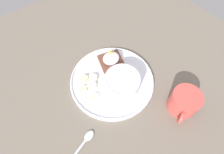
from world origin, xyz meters
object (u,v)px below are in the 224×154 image
spoon (84,142)px  banana_slice_back (95,97)px  coffee_mug (184,102)px  banana_slice_left (83,89)px  banana_slice_inner (84,79)px  banana_slice_front (92,85)px  poached_egg (111,58)px  banana_slice_right (93,78)px  toast_slice (111,62)px  oatmeal_bowl (122,83)px

spoon → banana_slice_back: bearing=-138.0°
spoon → coffee_mug: bearing=161.6°
banana_slice_left → banana_slice_inner: size_ratio=1.07×
spoon → banana_slice_front: bearing=-132.4°
banana_slice_front → banana_slice_back: banana_slice_front is taller
poached_egg → banana_slice_inner: bearing=0.5°
coffee_mug → spoon: (31.33, -10.41, -3.49)cm
banana_slice_right → banana_slice_inner: size_ratio=1.33×
banana_slice_front → banana_slice_inner: size_ratio=1.33×
coffee_mug → spoon: coffee_mug is taller
toast_slice → banana_slice_left: bearing=11.9°
oatmeal_bowl → banana_slice_front: size_ratio=2.56×
banana_slice_left → banana_slice_back: bearing=105.4°
poached_egg → banana_slice_front: size_ratio=1.54×
banana_slice_front → poached_egg: bearing=-161.6°
oatmeal_bowl → banana_slice_right: (5.78, -9.22, -2.59)cm
poached_egg → toast_slice: bearing=56.2°
oatmeal_bowl → toast_slice: bearing=-109.6°
oatmeal_bowl → banana_slice_right: bearing=-57.9°
poached_egg → spoon: bearing=36.1°
banana_slice_inner → spoon: 21.13cm
oatmeal_bowl → spoon: oatmeal_bowl is taller
banana_slice_front → coffee_mug: coffee_mug is taller
banana_slice_left → coffee_mug: (-22.00, 24.80, 2.32)cm
banana_slice_left → banana_slice_back: banana_slice_left is taller
banana_slice_front → banana_slice_inner: (0.75, -3.75, 0.22)cm
banana_slice_back → banana_slice_left: bearing=-74.6°
banana_slice_back → banana_slice_right: bearing=-120.8°
toast_slice → coffee_mug: size_ratio=0.91×
banana_slice_front → spoon: size_ratio=0.42×
banana_slice_right → toast_slice: bearing=-171.0°
toast_slice → spoon: size_ratio=0.99×
poached_egg → banana_slice_inner: size_ratio=2.05×
poached_egg → spoon: (24.12, 17.59, -3.57)cm
toast_slice → banana_slice_inner: banana_slice_inner is taller
banana_slice_inner → coffee_mug: coffee_mug is taller
banana_slice_right → spoon: bearing=47.9°
toast_slice → coffee_mug: coffee_mug is taller
toast_slice → poached_egg: 2.16cm
spoon → banana_slice_right: bearing=-132.1°
toast_slice → coffee_mug: (-7.27, 27.90, 2.08)cm
oatmeal_bowl → banana_slice_back: oatmeal_bowl is taller
spoon → toast_slice: bearing=-144.0°
banana_slice_inner → spoon: size_ratio=0.32×
poached_egg → banana_slice_inner: 12.53cm
poached_egg → banana_slice_left: 15.32cm
oatmeal_bowl → coffee_mug: bearing=122.9°
banana_slice_front → banana_slice_left: same height
banana_slice_front → banana_slice_back: bearing=65.5°
toast_slice → banana_slice_back: toast_slice is taller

